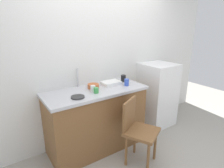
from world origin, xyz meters
The scene contains 14 objects.
ground_plane centered at (0.00, 0.00, 0.00)m, with size 8.00×8.00×0.00m, color #9E998E.
back_wall centered at (0.00, 1.00, 1.27)m, with size 4.80×0.10×2.55m, color silver.
cabinet_base centered at (-0.28, 0.65, 0.45)m, with size 1.42×0.60×0.90m, color brown.
countertop centered at (-0.28, 0.65, 0.92)m, with size 1.46×0.64×0.04m, color #B7B7BC.
faucet centered at (-0.43, 0.90, 1.07)m, with size 0.02×0.02×0.28m, color #B7B7BC.
refrigerator centered at (1.03, 0.67, 0.58)m, with size 0.57×0.56×1.16m, color white.
chair centered at (0.01, 0.06, 0.50)m, with size 0.54×0.54×0.89m.
dish_tray centered at (0.03, 0.72, 0.96)m, with size 0.28×0.20×0.05m, color white.
terracotta_bowl centered at (-0.27, 0.72, 0.97)m, with size 0.17×0.17×0.06m, color #B25B33.
hotplate centered at (-0.62, 0.50, 0.95)m, with size 0.17×0.17×0.02m, color #2D2D2D.
cup_blue centered at (0.19, 0.54, 0.99)m, with size 0.07×0.07×0.10m, color blue.
cup_green centered at (-0.34, 0.52, 0.97)m, with size 0.07×0.07×0.07m, color green.
cup_black centered at (0.28, 0.74, 0.99)m, with size 0.08×0.08×0.11m, color black.
cup_white centered at (-0.34, 0.61, 0.98)m, with size 0.07×0.07×0.08m, color white.
Camera 1 is at (-1.47, -1.53, 1.80)m, focal length 29.71 mm.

